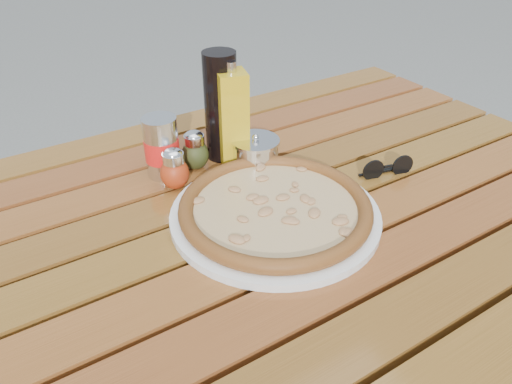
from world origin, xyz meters
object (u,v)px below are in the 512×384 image
pizza (275,207)px  oregano_shaker (195,151)px  dark_bottle (221,107)px  pepper_shaker (174,169)px  plate (275,215)px  sunglasses (387,168)px  parmesan_tin (256,152)px  olive_oil_cruet (233,118)px  table (262,245)px  soda_can (162,147)px

pizza → oregano_shaker: (-0.04, 0.23, 0.02)m
oregano_shaker → dark_bottle: bearing=11.5°
pizza → pepper_shaker: (-0.10, 0.18, 0.02)m
plate → pepper_shaker: size_ratio=4.39×
sunglasses → parmesan_tin: bearing=154.3°
pepper_shaker → parmesan_tin: (0.17, -0.01, -0.01)m
pizza → sunglasses: 0.27m
oregano_shaker → olive_oil_cruet: bearing=-13.1°
olive_oil_cruet → parmesan_tin: 0.08m
plate → pepper_shaker: 0.21m
sunglasses → pizza: bearing=-164.8°
table → plate: (0.01, -0.03, 0.08)m
oregano_shaker → sunglasses: 0.38m
pepper_shaker → oregano_shaker: (0.06, 0.04, 0.00)m
table → pizza: 0.10m
plate → pizza: size_ratio=1.02×
plate → dark_bottle: size_ratio=1.64×
pizza → sunglasses: size_ratio=3.17×
pepper_shaker → soda_can: 0.06m
pepper_shaker → olive_oil_cruet: bearing=10.6°
pizza → parmesan_tin: size_ratio=2.87×
sunglasses → plate: bearing=-164.8°
pizza → oregano_shaker: bearing=99.1°
dark_bottle → parmesan_tin: size_ratio=1.80×
soda_can → sunglasses: soda_can is taller
table → pepper_shaker: bearing=121.1°
plate → pizza: pizza is taller
table → oregano_shaker: size_ratio=17.07×
table → soda_can: soda_can is taller
oregano_shaker → pizza: bearing=-80.9°
oregano_shaker → plate: bearing=-80.9°
plate → olive_oil_cruet: olive_oil_cruet is taller
oregano_shaker → soda_can: 0.07m
plate → sunglasses: (0.27, 0.00, 0.01)m
parmesan_tin → sunglasses: (0.20, -0.17, -0.01)m
plate → pepper_shaker: (-0.10, 0.18, 0.03)m
olive_oil_cruet → pepper_shaker: bearing=-169.4°
oregano_shaker → sunglasses: (0.30, -0.23, -0.02)m
table → parmesan_tin: size_ratio=11.43×
plate → parmesan_tin: parmesan_tin is taller
dark_bottle → parmesan_tin: bearing=-64.2°
olive_oil_cruet → soda_can: bearing=168.1°
table → plate: bearing=-74.5°
oregano_shaker → dark_bottle: 0.10m
sunglasses → dark_bottle: bearing=148.9°
soda_can → sunglasses: bearing=-33.3°
dark_bottle → oregano_shaker: bearing=-168.5°
plate → oregano_shaker: size_ratio=4.39×
pepper_shaker → oregano_shaker: size_ratio=1.00×
soda_can → sunglasses: 0.44m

